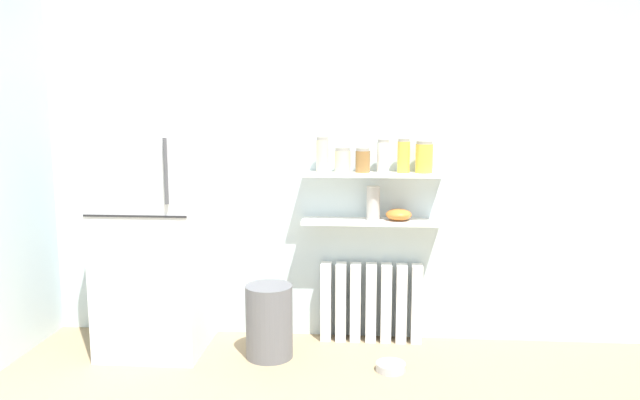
% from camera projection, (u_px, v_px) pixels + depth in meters
% --- Properties ---
extents(back_wall, '(7.04, 0.10, 2.60)m').
position_uv_depth(back_wall, '(357.00, 156.00, 4.19)').
color(back_wall, silver).
rests_on(back_wall, ground_plane).
extents(refrigerator, '(0.66, 0.67, 1.65)m').
position_uv_depth(refrigerator, '(154.00, 229.00, 4.00)').
color(refrigerator, silver).
rests_on(refrigerator, ground_plane).
extents(radiator, '(0.71, 0.12, 0.55)m').
position_uv_depth(radiator, '(371.00, 302.00, 4.20)').
color(radiator, white).
rests_on(radiator, ground_plane).
extents(wall_shelf_lower, '(0.96, 0.22, 0.02)m').
position_uv_depth(wall_shelf_lower, '(372.00, 222.00, 4.09)').
color(wall_shelf_lower, white).
extents(wall_shelf_upper, '(0.96, 0.22, 0.02)m').
position_uv_depth(wall_shelf_upper, '(373.00, 174.00, 4.04)').
color(wall_shelf_upper, white).
extents(storage_jar_0, '(0.08, 0.08, 0.24)m').
position_uv_depth(storage_jar_0, '(322.00, 155.00, 4.04)').
color(storage_jar_0, beige).
rests_on(storage_jar_0, wall_shelf_upper).
extents(storage_jar_1, '(0.11, 0.11, 0.17)m').
position_uv_depth(storage_jar_1, '(343.00, 160.00, 4.04)').
color(storage_jar_1, beige).
rests_on(storage_jar_1, wall_shelf_upper).
extents(storage_jar_2, '(0.10, 0.10, 0.17)m').
position_uv_depth(storage_jar_2, '(363.00, 160.00, 4.03)').
color(storage_jar_2, olive).
rests_on(storage_jar_2, wall_shelf_upper).
extents(storage_jar_3, '(0.08, 0.08, 0.22)m').
position_uv_depth(storage_jar_3, '(383.00, 156.00, 4.01)').
color(storage_jar_3, silver).
rests_on(storage_jar_3, wall_shelf_upper).
extents(storage_jar_4, '(0.08, 0.08, 0.23)m').
position_uv_depth(storage_jar_4, '(404.00, 156.00, 4.00)').
color(storage_jar_4, yellow).
rests_on(storage_jar_4, wall_shelf_upper).
extents(storage_jar_5, '(0.12, 0.12, 0.21)m').
position_uv_depth(storage_jar_5, '(424.00, 157.00, 3.99)').
color(storage_jar_5, yellow).
rests_on(storage_jar_5, wall_shelf_upper).
extents(vase, '(0.09, 0.09, 0.23)m').
position_uv_depth(vase, '(373.00, 203.00, 4.07)').
color(vase, '#B2ADA8').
rests_on(vase, wall_shelf_lower).
extents(shelf_bowl, '(0.18, 0.18, 0.08)m').
position_uv_depth(shelf_bowl, '(399.00, 215.00, 4.06)').
color(shelf_bowl, orange).
rests_on(shelf_bowl, wall_shelf_lower).
extents(trash_bin, '(0.31, 0.31, 0.49)m').
position_uv_depth(trash_bin, '(269.00, 321.00, 3.92)').
color(trash_bin, slate).
rests_on(trash_bin, ground_plane).
extents(pet_food_bowl, '(0.18, 0.18, 0.05)m').
position_uv_depth(pet_food_bowl, '(391.00, 367.00, 3.74)').
color(pet_food_bowl, '#B7B7BC').
rests_on(pet_food_bowl, ground_plane).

